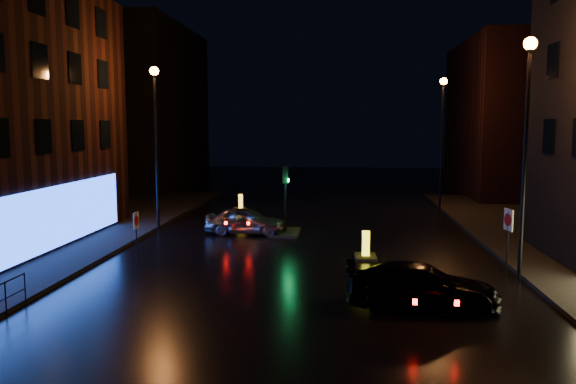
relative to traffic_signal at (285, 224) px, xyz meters
name	(u,v)px	position (x,y,z in m)	size (l,w,h in m)	color
ground	(279,338)	(1.20, -14.00, -0.50)	(120.00, 120.00, 0.00)	black
building_far_left	(143,108)	(-14.80, 21.00, 6.50)	(8.00, 16.00, 14.00)	black
building_far_right	(513,118)	(16.20, 18.00, 5.50)	(8.00, 14.00, 12.00)	black
street_lamp_lfar	(156,123)	(-6.60, 0.00, 5.06)	(0.44, 0.44, 8.37)	black
street_lamp_rnear	(527,122)	(9.00, -8.00, 5.06)	(0.44, 0.44, 8.37)	black
street_lamp_rfar	(442,124)	(9.00, 8.00, 5.06)	(0.44, 0.44, 8.37)	black
traffic_signal	(285,224)	(0.00, 0.00, 0.00)	(1.40, 2.40, 3.45)	black
silver_hatchback	(246,221)	(-1.98, -0.27, 0.18)	(1.61, 4.00, 1.36)	#93949A
dark_sedan	(422,286)	(5.21, -11.18, 0.16)	(1.85, 4.56, 1.32)	black
bollard_near	(366,252)	(3.81, -4.94, -0.25)	(0.91, 1.33, 1.14)	black
bollard_far	(241,206)	(-3.73, 7.98, -0.28)	(1.09, 1.33, 1.00)	black
road_sign_left	(136,225)	(-5.30, -6.58, 1.02)	(0.07, 0.49, 2.03)	black
road_sign_right	(508,225)	(8.85, -7.01, 1.32)	(0.18, 0.59, 2.43)	black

